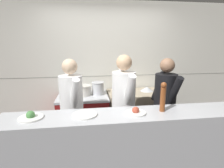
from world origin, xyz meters
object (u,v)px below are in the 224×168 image
at_px(oven_range, 84,117).
at_px(braising_pot, 98,88).
at_px(mixing_bowl_steel, 147,89).
at_px(plated_dish_appetiser, 85,115).
at_px(chef_line, 164,105).
at_px(chef_sous, 123,105).
at_px(sauce_pot, 83,90).
at_px(stock_pot, 68,89).
at_px(plated_dish_dessert, 136,112).
at_px(pepper_mill, 163,96).
at_px(plated_dish_main, 31,117).
at_px(chef_head_cook, 72,108).

distance_m(oven_range, braising_pot, 0.62).
relative_size(mixing_bowl_steel, plated_dish_appetiser, 0.94).
bearing_deg(chef_line, chef_sous, 171.77).
bearing_deg(sauce_pot, plated_dish_appetiser, -88.02).
height_order(oven_range, stock_pot, stock_pot).
bearing_deg(stock_pot, chef_line, -28.03).
bearing_deg(plated_dish_dessert, oven_range, 114.53).
distance_m(pepper_mill, chef_line, 0.74).
bearing_deg(braising_pot, stock_pot, 177.97).
bearing_deg(mixing_bowl_steel, oven_range, -177.86).
xyz_separation_m(mixing_bowl_steel, pepper_mill, (-0.29, -1.38, 0.29)).
bearing_deg(braising_pot, oven_range, -171.67).
relative_size(braising_pot, pepper_mill, 0.68).
bearing_deg(sauce_pot, oven_range, -121.30).
relative_size(stock_pot, chef_line, 0.18).
height_order(plated_dish_main, chef_sous, chef_sous).
distance_m(braising_pot, chef_sous, 0.88).
xyz_separation_m(oven_range, chef_line, (1.25, -0.75, 0.46)).
bearing_deg(plated_dish_main, chef_sous, 27.41).
distance_m(mixing_bowl_steel, plated_dish_appetiser, 1.82).
bearing_deg(chef_head_cook, braising_pot, 41.87).
height_order(plated_dish_main, plated_dish_appetiser, plated_dish_main).
bearing_deg(plated_dish_appetiser, plated_dish_main, -179.65).
bearing_deg(chef_sous, stock_pot, 128.52).
relative_size(stock_pot, mixing_bowl_steel, 1.14).
distance_m(plated_dish_dessert, chef_line, 0.90).
bearing_deg(chef_sous, chef_head_cook, 167.42).
xyz_separation_m(pepper_mill, chef_head_cook, (-1.08, 0.62, -0.33)).
distance_m(mixing_bowl_steel, plated_dish_main, 2.22).
bearing_deg(sauce_pot, plated_dish_dessert, -66.23).
bearing_deg(sauce_pot, mixing_bowl_steel, 1.20).
xyz_separation_m(oven_range, pepper_mill, (0.94, -1.33, 0.78)).
distance_m(oven_range, plated_dish_main, 1.56).
bearing_deg(plated_dish_appetiser, pepper_mill, 0.28).
distance_m(chef_head_cook, chef_sous, 0.74).
bearing_deg(chef_head_cook, chef_sous, -23.67).
bearing_deg(pepper_mill, plated_dish_main, -179.69).
height_order(stock_pot, chef_head_cook, chef_head_cook).
height_order(plated_dish_main, chef_head_cook, chef_head_cook).
xyz_separation_m(plated_dish_appetiser, chef_sous, (0.55, 0.57, -0.13)).
distance_m(stock_pot, chef_sous, 1.21).
relative_size(chef_head_cook, chef_line, 1.00).
bearing_deg(sauce_pot, chef_sous, -53.07).
relative_size(oven_range, braising_pot, 3.91).
height_order(plated_dish_appetiser, chef_line, chef_line).
distance_m(chef_head_cook, chef_line, 1.38).
distance_m(oven_range, stock_pot, 0.61).
height_order(stock_pot, braising_pot, braising_pot).
distance_m(mixing_bowl_steel, chef_sous, 1.03).
relative_size(stock_pot, plated_dish_appetiser, 1.07).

